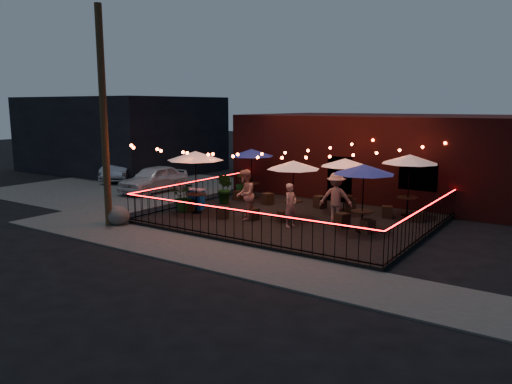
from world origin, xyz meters
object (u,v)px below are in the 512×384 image
Objects in this scene: boulder at (118,216)px; utility_pole at (104,119)px; cafe_table_5 at (410,160)px; cooler at (196,199)px; cafe_table_1 at (251,153)px; cafe_table_4 at (364,170)px; cafe_table_2 at (293,166)px; cafe_table_0 at (195,157)px; cafe_table_3 at (345,163)px.

utility_pole is at bearing -115.14° from boulder.
cooler is (-7.79, -3.70, -1.80)m from cafe_table_5.
utility_pole reaches higher than boulder.
cafe_table_4 reaches higher than cafe_table_1.
utility_pole is 9.38× the size of cooler.
cooler is (-7.27, -0.33, -1.72)m from cafe_table_4.
cafe_table_2 is 4.60m from cafe_table_5.
cafe_table_4 is (2.99, -0.40, 0.09)m from cafe_table_2.
cafe_table_0 is 6.84m from cafe_table_4.
cooler is 3.54m from boulder.
cafe_table_4 reaches higher than boulder.
utility_pole is at bearing -102.72° from cafe_table_1.
cafe_table_5 reaches higher than cafe_table_4.
boulder is (-1.46, -6.78, -1.91)m from cafe_table_1.
cafe_table_4 is at bearing 24.36° from boulder.
boulder is (-8.75, -7.10, -2.02)m from cafe_table_5.
cafe_table_2 reaches higher than boulder.
utility_pole is 7.47m from cafe_table_1.
utility_pole is 3.85m from cafe_table_0.
cafe_table_4 reaches higher than cooler.
cafe_table_0 is at bearing 62.97° from utility_pole.
cafe_table_2 is 2.48m from cafe_table_3.
cafe_table_5 is 8.81m from cooler.
cafe_table_2 is at bearing -139.81° from cafe_table_5.
cafe_table_0 is 4.00m from cafe_table_2.
cooler is at bearing -170.28° from cafe_table_2.
cafe_table_3 is 0.88× the size of cafe_table_5.
utility_pole is at bearing -154.30° from cafe_table_4.
cafe_table_5 is 11.45m from boulder.
cafe_table_1 is 0.98× the size of cafe_table_4.
cafe_table_4 is 0.95× the size of cafe_table_5.
cafe_table_2 reaches higher than cooler.
boulder is (-6.38, -6.33, -1.81)m from cafe_table_3.
cafe_table_2 is at bearing 18.91° from cafe_table_0.
utility_pole is 3.65m from boulder.
cafe_table_1 is (-0.00, 3.95, -0.18)m from cafe_table_0.
cooler is at bearing 73.37° from utility_pole.
boulder is at bearing -141.76° from cafe_table_2.
cooler reaches higher than boulder.
cafe_table_4 is (6.78, 0.89, -0.15)m from cafe_table_0.
cafe_table_3 is 2.37× the size of boulder.
cafe_table_1 is at bearing -177.54° from cafe_table_5.
cafe_table_3 is at bearing 62.57° from cafe_table_2.
cafe_table_0 is 3.95m from cafe_table_1.
cafe_table_1 reaches higher than boulder.
cafe_table_3 is at bearing 44.76° from boulder.
cafe_table_1 is at bearing 155.72° from cafe_table_4.
cafe_table_1 reaches higher than cooler.
cafe_table_5 reaches higher than cafe_table_3.
cafe_table_4 is (6.78, -3.06, 0.03)m from cafe_table_1.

